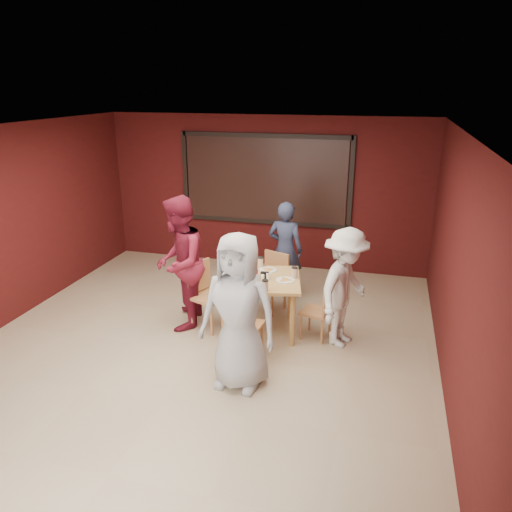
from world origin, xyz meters
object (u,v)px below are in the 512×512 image
(dining_table, at_px, (262,285))
(chair_back, at_px, (272,278))
(chair_front, at_px, (242,324))
(diner_front, at_px, (239,312))
(chair_right, at_px, (321,309))
(diner_left, at_px, (179,263))
(chair_left, at_px, (205,291))
(diner_back, at_px, (285,250))
(diner_right, at_px, (345,288))

(dining_table, height_order, chair_back, dining_table)
(dining_table, relative_size, chair_front, 1.36)
(chair_back, xyz_separation_m, diner_front, (0.11, -2.10, 0.41))
(chair_back, height_order, chair_right, chair_back)
(dining_table, height_order, chair_front, dining_table)
(diner_left, bearing_deg, dining_table, 84.87)
(dining_table, xyz_separation_m, chair_left, (-0.82, -0.05, -0.16))
(chair_back, distance_m, diner_left, 1.50)
(chair_front, height_order, diner_back, diner_back)
(diner_front, bearing_deg, chair_back, 98.15)
(diner_back, bearing_deg, chair_front, 95.03)
(diner_back, bearing_deg, dining_table, 95.72)
(chair_back, xyz_separation_m, chair_left, (-0.78, -0.81, 0.03))
(chair_left, height_order, diner_back, diner_back)
(chair_left, distance_m, diner_right, 1.96)
(chair_front, distance_m, diner_back, 2.16)
(chair_front, xyz_separation_m, chair_right, (0.87, 0.82, -0.07))
(diner_front, distance_m, diner_left, 1.74)
(dining_table, xyz_separation_m, diner_front, (0.07, -1.33, 0.22))
(chair_front, relative_size, chair_back, 1.00)
(chair_left, distance_m, diner_left, 0.54)
(dining_table, bearing_deg, diner_left, -174.35)
(chair_right, distance_m, diner_right, 0.48)
(chair_back, xyz_separation_m, diner_back, (0.08, 0.55, 0.29))
(chair_left, relative_size, chair_right, 1.23)
(dining_table, height_order, diner_back, diner_back)
(chair_back, height_order, diner_right, diner_right)
(chair_back, relative_size, diner_back, 0.56)
(chair_back, height_order, diner_back, diner_back)
(diner_right, bearing_deg, chair_right, 99.25)
(chair_front, height_order, diner_front, diner_front)
(chair_right, relative_size, diner_front, 0.42)
(chair_front, height_order, chair_left, chair_left)
(dining_table, relative_size, diner_right, 0.75)
(dining_table, bearing_deg, diner_right, -3.14)
(diner_front, xyz_separation_m, diner_back, (-0.03, 2.64, -0.13))
(dining_table, distance_m, diner_back, 1.31)
(diner_front, relative_size, diner_left, 0.97)
(chair_back, xyz_separation_m, chair_right, (0.86, -0.76, -0.07))
(chair_left, distance_m, chair_right, 1.64)
(chair_back, relative_size, diner_left, 0.47)
(dining_table, xyz_separation_m, diner_left, (-1.17, -0.12, 0.25))
(diner_back, distance_m, diner_right, 1.75)
(chair_front, relative_size, chair_right, 1.15)
(chair_back, relative_size, diner_front, 0.49)
(chair_front, height_order, diner_left, diner_left)
(diner_back, bearing_deg, chair_right, 128.07)
(diner_front, height_order, diner_right, diner_front)
(chair_back, distance_m, diner_back, 0.63)
(diner_back, bearing_deg, diner_front, 98.06)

